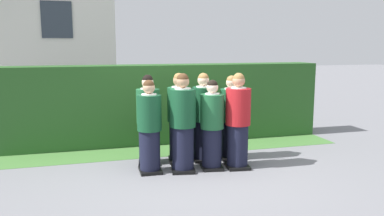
% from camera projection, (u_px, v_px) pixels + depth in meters
% --- Properties ---
extents(ground_plane, '(60.00, 60.00, 0.00)m').
position_uv_depth(ground_plane, '(196.00, 169.00, 6.85)').
color(ground_plane, slate).
extents(student_front_row_0, '(0.41, 0.46, 1.59)m').
position_uv_depth(student_front_row_0, '(150.00, 129.00, 6.59)').
color(student_front_row_0, black).
rests_on(student_front_row_0, ground).
extents(student_front_row_1, '(0.47, 0.55, 1.70)m').
position_uv_depth(student_front_row_1, '(183.00, 125.00, 6.65)').
color(student_front_row_1, black).
rests_on(student_front_row_1, ground).
extents(student_front_row_2, '(0.42, 0.50, 1.57)m').
position_uv_depth(student_front_row_2, '(212.00, 127.00, 6.79)').
color(student_front_row_2, black).
rests_on(student_front_row_2, ground).
extents(student_in_red_blazer, '(0.45, 0.55, 1.69)m').
position_uv_depth(student_in_red_blazer, '(238.00, 123.00, 6.84)').
color(student_in_red_blazer, black).
rests_on(student_in_red_blazer, ground).
extents(student_rear_row_0, '(0.45, 0.55, 1.64)m').
position_uv_depth(student_rear_row_0, '(148.00, 122.00, 7.09)').
color(student_rear_row_0, black).
rests_on(student_rear_row_0, ground).
extents(student_rear_row_1, '(0.45, 0.55, 1.66)m').
position_uv_depth(student_rear_row_1, '(179.00, 120.00, 7.21)').
color(student_rear_row_1, black).
rests_on(student_rear_row_1, ground).
extents(student_rear_row_2, '(0.43, 0.51, 1.66)m').
position_uv_depth(student_rear_row_2, '(203.00, 119.00, 7.28)').
color(student_rear_row_2, black).
rests_on(student_rear_row_2, ground).
extents(student_rear_row_3, '(0.44, 0.52, 1.60)m').
position_uv_depth(student_rear_row_3, '(231.00, 120.00, 7.38)').
color(student_rear_row_3, black).
rests_on(student_rear_row_3, ground).
extents(hedge, '(7.00, 0.70, 1.73)m').
position_uv_depth(hedge, '(169.00, 103.00, 8.75)').
color(hedge, '#285623').
rests_on(hedge, ground).
extents(school_building_main, '(6.69, 4.34, 6.60)m').
position_uv_depth(school_building_main, '(16.00, 9.00, 13.22)').
color(school_building_main, silver).
rests_on(school_building_main, ground).
extents(lawn_strip, '(7.00, 0.90, 0.01)m').
position_uv_depth(lawn_strip, '(178.00, 149.00, 8.13)').
color(lawn_strip, '#477A38').
rests_on(lawn_strip, ground).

